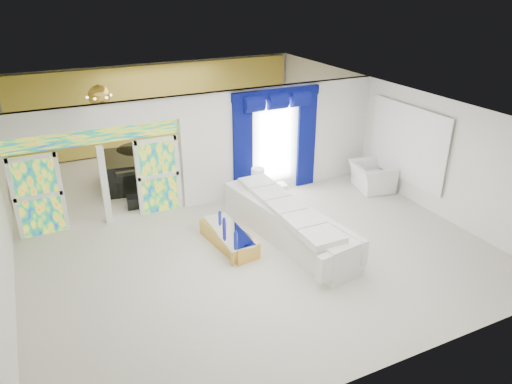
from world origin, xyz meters
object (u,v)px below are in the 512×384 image
white_sofa (287,224)px  coffee_table (229,238)px  grand_piano (131,170)px  console_table (268,192)px  armchair (372,177)px

white_sofa → coffee_table: white_sofa is taller
grand_piano → console_table: bearing=-32.0°
coffee_table → console_table: bearing=43.9°
console_table → grand_piano: (-3.19, 2.62, 0.27)m
console_table → white_sofa: bearing=-105.6°
white_sofa → armchair: white_sofa is taller
coffee_table → grand_piano: grand_piano is taller
armchair → grand_piano: grand_piano is taller
armchair → grand_piano: 7.04m
white_sofa → console_table: 2.28m
coffee_table → console_table: size_ratio=1.59×
grand_piano → coffee_table: bearing=-67.4°
console_table → coffee_table: bearing=-136.1°
coffee_table → armchair: bearing=13.2°
grand_piano → armchair: bearing=-20.9°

